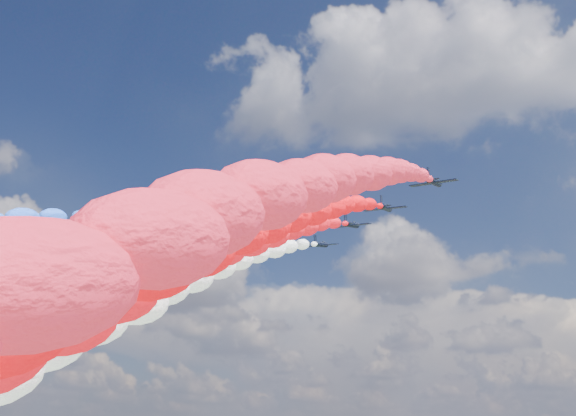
% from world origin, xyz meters
% --- Properties ---
extents(jet_0, '(7.93, 10.84, 4.58)m').
position_xyz_m(jet_0, '(-30.01, -7.40, 103.27)').
color(jet_0, black).
extents(jet_1, '(8.43, 11.19, 4.58)m').
position_xyz_m(jet_1, '(-19.63, 4.97, 103.27)').
color(jet_1, black).
extents(trail_1, '(6.72, 101.42, 44.94)m').
position_xyz_m(trail_1, '(-19.63, -46.73, 83.18)').
color(trail_1, '#1256FF').
extents(jet_2, '(7.92, 10.83, 4.58)m').
position_xyz_m(jet_2, '(-8.86, 12.84, 103.27)').
color(jet_2, black).
extents(trail_2, '(6.72, 101.42, 44.94)m').
position_xyz_m(trail_2, '(-8.86, -38.87, 83.18)').
color(trail_2, blue).
extents(jet_3, '(8.31, 11.10, 4.58)m').
position_xyz_m(jet_3, '(0.76, 8.67, 103.27)').
color(jet_3, black).
extents(trail_3, '(6.72, 101.42, 44.94)m').
position_xyz_m(trail_3, '(0.76, -43.03, 83.18)').
color(trail_3, white).
extents(jet_4, '(7.99, 10.88, 4.58)m').
position_xyz_m(jet_4, '(-0.54, 24.66, 103.27)').
color(jet_4, black).
extents(trail_4, '(6.72, 101.42, 44.94)m').
position_xyz_m(trail_4, '(-0.54, -27.04, 83.18)').
color(trail_4, white).
extents(jet_5, '(8.01, 10.89, 4.58)m').
position_xyz_m(jet_5, '(10.03, 12.80, 103.27)').
color(jet_5, black).
extents(trail_5, '(6.72, 101.42, 44.94)m').
position_xyz_m(trail_5, '(10.03, -38.91, 83.18)').
color(trail_5, red).
extents(jet_6, '(8.36, 11.14, 4.58)m').
position_xyz_m(jet_6, '(19.02, 4.79, 103.27)').
color(jet_6, black).
extents(trail_6, '(6.72, 101.42, 44.94)m').
position_xyz_m(trail_6, '(19.02, -46.91, 83.18)').
color(trail_6, '#F60A12').
extents(jet_7, '(8.33, 11.12, 4.58)m').
position_xyz_m(jet_7, '(29.91, -5.61, 103.27)').
color(jet_7, black).
extents(trail_7, '(6.72, 101.42, 44.94)m').
position_xyz_m(trail_7, '(29.91, -57.32, 83.18)').
color(trail_7, red).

